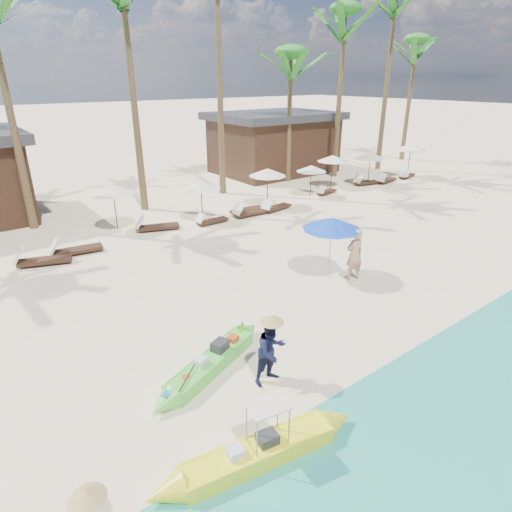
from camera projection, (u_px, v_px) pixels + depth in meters
ground at (280, 339)px, 11.80m from camera, size 240.00×240.00×0.00m
wet_sand_strip at (449, 457)px, 8.12m from camera, size 240.00×4.50×0.01m
green_canoe at (211, 362)px, 10.51m from camera, size 4.38×1.95×0.58m
yellow_canoe at (259, 452)px, 7.98m from camera, size 4.77×1.11×1.24m
tourist at (354, 255)px, 14.90m from camera, size 0.76×0.58×1.87m
vendor_green at (271, 351)px, 9.86m from camera, size 0.82×0.65×1.67m
blue_umbrella at (332, 224)px, 14.73m from camera, size 2.05×2.05×2.21m
lounger_4_right at (40, 259)px, 16.32m from camera, size 2.09×1.24×0.68m
resort_parasol_5 at (113, 189)px, 19.57m from camera, size 2.06×2.06×2.12m
lounger_5_left at (74, 249)px, 17.29m from camera, size 2.07×0.90×0.68m
resort_parasol_6 at (201, 185)px, 20.77m from camera, size 1.95×1.95×2.01m
lounger_6_left at (155, 226)px, 20.00m from camera, size 2.07×1.23×0.67m
lounger_6_right at (211, 220)px, 20.88m from camera, size 1.65×0.52×0.56m
resort_parasol_7 at (268, 172)px, 23.02m from camera, size 2.05×2.05×2.12m
lounger_7_left at (248, 212)px, 22.03m from camera, size 1.82×0.62×0.61m
lounger_7_right at (245, 209)px, 22.57m from camera, size 1.95×0.79×0.65m
resort_parasol_8 at (311, 168)px, 25.15m from camera, size 1.80×1.80×1.86m
lounger_8_left at (275, 207)px, 22.95m from camera, size 1.91×0.83×0.63m
resort_parasol_9 at (333, 158)px, 27.30m from camera, size 1.99×1.99×2.05m
lounger_9_left at (326, 191)px, 26.18m from camera, size 1.69×0.83×0.55m
lounger_9_right at (366, 182)px, 28.39m from camera, size 1.98×0.98×0.65m
resort_parasol_10 at (371, 156)px, 27.79m from camera, size 2.07×2.07×2.13m
lounger_10_left at (386, 180)px, 28.96m from camera, size 2.02×0.93×0.66m
lounger_10_right at (406, 175)px, 30.31m from camera, size 1.75×0.82×0.57m
resort_parasol_11 at (411, 147)px, 29.93m from camera, size 2.28×2.28×2.35m
lounger_11_left at (408, 175)px, 30.44m from camera, size 1.73×0.95×0.56m
palm_4 at (124, 11)px, 19.63m from camera, size 2.08×2.08×11.70m
palm_6 at (291, 70)px, 26.87m from camera, size 2.08×2.08×8.51m
palm_7 at (344, 37)px, 27.56m from camera, size 2.08×2.08×11.08m
palm_8 at (394, 21)px, 29.34m from camera, size 2.08×2.08×12.70m
palm_9 at (415, 58)px, 34.10m from camera, size 2.08×2.08×9.82m
pavilion_east at (274, 142)px, 31.59m from camera, size 8.80×6.60×4.30m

